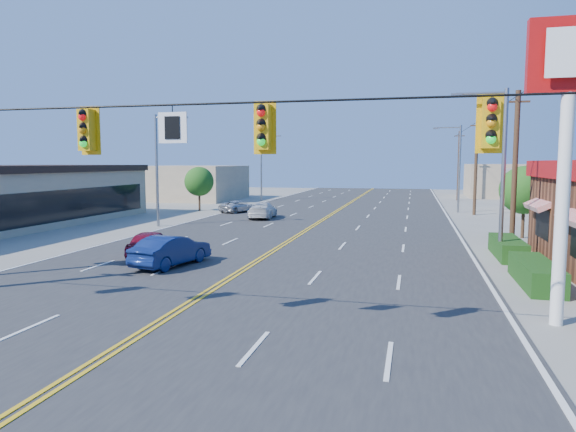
% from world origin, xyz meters
% --- Properties ---
extents(ground, '(160.00, 160.00, 0.00)m').
position_xyz_m(ground, '(0.00, 0.00, 0.00)').
color(ground, gray).
rests_on(ground, ground).
extents(road, '(20.00, 120.00, 0.06)m').
position_xyz_m(road, '(0.00, 20.00, 0.03)').
color(road, '#2D2D30').
rests_on(road, ground).
extents(signal_span, '(24.32, 0.34, 9.00)m').
position_xyz_m(signal_span, '(-0.12, 0.00, 4.89)').
color(signal_span, '#47301E').
rests_on(signal_span, ground).
extents(kfc_pylon, '(2.20, 0.36, 8.50)m').
position_xyz_m(kfc_pylon, '(11.00, 4.00, 6.04)').
color(kfc_pylon, white).
rests_on(kfc_pylon, ground).
extents(streetlight_se, '(2.55, 0.25, 8.00)m').
position_xyz_m(streetlight_se, '(10.79, 14.00, 4.51)').
color(streetlight_se, gray).
rests_on(streetlight_se, ground).
extents(streetlight_ne, '(2.55, 0.25, 8.00)m').
position_xyz_m(streetlight_ne, '(10.79, 38.00, 4.51)').
color(streetlight_ne, gray).
rests_on(streetlight_ne, ground).
extents(streetlight_sw, '(2.55, 0.25, 8.00)m').
position_xyz_m(streetlight_sw, '(-10.79, 22.00, 4.51)').
color(streetlight_sw, gray).
rests_on(streetlight_sw, ground).
extents(streetlight_nw, '(2.55, 0.25, 8.00)m').
position_xyz_m(streetlight_nw, '(-10.79, 48.00, 4.51)').
color(streetlight_nw, gray).
rests_on(streetlight_nw, ground).
extents(utility_pole_near, '(0.28, 0.28, 8.40)m').
position_xyz_m(utility_pole_near, '(12.20, 18.00, 4.20)').
color(utility_pole_near, '#47301E').
rests_on(utility_pole_near, ground).
extents(utility_pole_mid, '(0.28, 0.28, 8.40)m').
position_xyz_m(utility_pole_mid, '(12.20, 36.00, 4.20)').
color(utility_pole_mid, '#47301E').
rests_on(utility_pole_mid, ground).
extents(utility_pole_far, '(0.28, 0.28, 8.40)m').
position_xyz_m(utility_pole_far, '(12.20, 54.00, 4.20)').
color(utility_pole_far, '#47301E').
rests_on(utility_pole_far, ground).
extents(tree_kfc_rear, '(2.94, 2.94, 4.41)m').
position_xyz_m(tree_kfc_rear, '(13.50, 22.00, 2.93)').
color(tree_kfc_rear, '#47301E').
rests_on(tree_kfc_rear, ground).
extents(tree_west, '(2.80, 2.80, 4.20)m').
position_xyz_m(tree_west, '(-13.00, 34.00, 2.79)').
color(tree_west, '#47301E').
rests_on(tree_west, ground).
extents(bld_west_far, '(11.00, 12.00, 4.20)m').
position_xyz_m(bld_west_far, '(-20.00, 48.00, 2.10)').
color(bld_west_far, tan).
rests_on(bld_west_far, ground).
extents(bld_east_far, '(10.00, 10.00, 4.40)m').
position_xyz_m(bld_east_far, '(19.00, 62.00, 2.20)').
color(bld_east_far, tan).
rests_on(bld_east_far, ground).
extents(car_magenta, '(2.35, 4.08, 1.31)m').
position_xyz_m(car_magenta, '(-5.34, 10.55, 0.65)').
color(car_magenta, maroon).
rests_on(car_magenta, ground).
extents(car_blue, '(2.27, 4.33, 1.36)m').
position_xyz_m(car_blue, '(-3.38, 8.85, 0.68)').
color(car_blue, navy).
rests_on(car_blue, ground).
extents(car_white, '(2.35, 4.78, 1.34)m').
position_xyz_m(car_white, '(-5.05, 28.52, 0.67)').
color(car_white, silver).
rests_on(car_white, ground).
extents(car_silver, '(3.21, 4.24, 1.07)m').
position_xyz_m(car_silver, '(-8.65, 32.90, 0.54)').
color(car_silver, '#B8B9BE').
rests_on(car_silver, ground).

